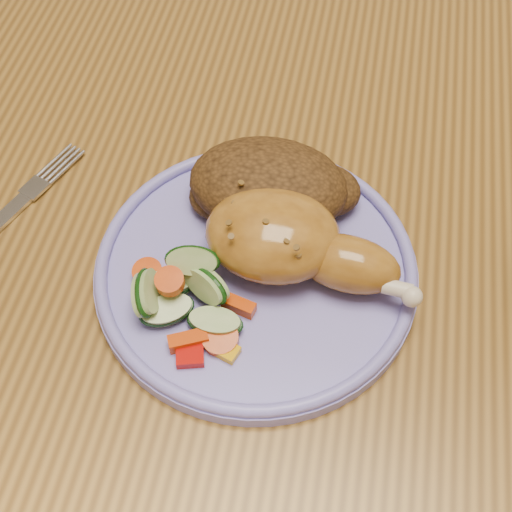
% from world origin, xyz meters
% --- Properties ---
extents(ground, '(4.00, 4.00, 0.00)m').
position_xyz_m(ground, '(0.00, 0.00, 0.00)').
color(ground, brown).
rests_on(ground, ground).
extents(dining_table, '(0.90, 1.40, 0.75)m').
position_xyz_m(dining_table, '(0.00, 0.00, 0.67)').
color(dining_table, brown).
rests_on(dining_table, ground).
extents(chair_far, '(0.42, 0.42, 0.91)m').
position_xyz_m(chair_far, '(0.00, 0.63, 0.49)').
color(chair_far, '#4C2D16').
rests_on(chair_far, ground).
extents(plate, '(0.25, 0.25, 0.01)m').
position_xyz_m(plate, '(-0.10, -0.08, 0.76)').
color(plate, '#7973D0').
rests_on(plate, dining_table).
extents(plate_rim, '(0.25, 0.25, 0.01)m').
position_xyz_m(plate_rim, '(-0.10, -0.08, 0.77)').
color(plate_rim, '#7973D0').
rests_on(plate_rim, plate).
extents(chicken_leg, '(0.17, 0.08, 0.06)m').
position_xyz_m(chicken_leg, '(-0.08, -0.07, 0.79)').
color(chicken_leg, '#A56D22').
rests_on(chicken_leg, plate).
extents(rice_pilaf, '(0.14, 0.09, 0.06)m').
position_xyz_m(rice_pilaf, '(-0.10, -0.02, 0.78)').
color(rice_pilaf, '#492D12').
rests_on(rice_pilaf, plate).
extents(vegetable_pile, '(0.10, 0.10, 0.05)m').
position_xyz_m(vegetable_pile, '(-0.15, -0.12, 0.78)').
color(vegetable_pile, '#A50A05').
rests_on(vegetable_pile, plate).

